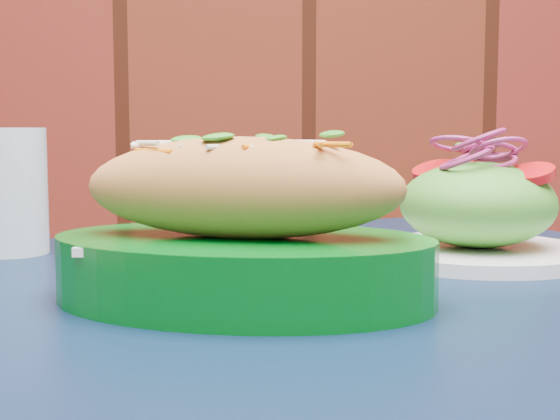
{
  "coord_description": "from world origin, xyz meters",
  "views": [
    {
      "loc": [
        0.22,
        1.3,
        0.87
      ],
      "look_at": [
        0.26,
        1.88,
        0.81
      ],
      "focal_mm": 50.0,
      "sensor_mm": 36.0,
      "label": 1
    }
  ],
  "objects": [
    {
      "name": "salad_plate",
      "position": [
        0.45,
        2.0,
        0.79
      ],
      "size": [
        0.21,
        0.21,
        0.12
      ],
      "rotation": [
        0.0,
        0.0,
        0.1
      ],
      "color": "white",
      "rests_on": "cafe_table"
    },
    {
      "name": "banh_mi_basket",
      "position": [
        0.23,
        1.83,
        0.8
      ],
      "size": [
        0.31,
        0.24,
        0.12
      ],
      "rotation": [
        0.0,
        0.0,
        -0.28
      ],
      "color": "#005711",
      "rests_on": "cafe_table"
    },
    {
      "name": "water_glass",
      "position": [
        0.0,
        2.07,
        0.81
      ],
      "size": [
        0.08,
        0.08,
        0.12
      ],
      "primitive_type": "cylinder",
      "color": "silver",
      "rests_on": "cafe_table"
    },
    {
      "name": "cafe_table",
      "position": [
        0.31,
        1.85,
        0.66
      ],
      "size": [
        1.04,
        1.04,
        0.75
      ],
      "rotation": [
        0.0,
        0.0,
        0.38
      ],
      "color": "black",
      "rests_on": "ground"
    }
  ]
}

